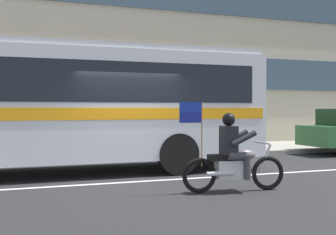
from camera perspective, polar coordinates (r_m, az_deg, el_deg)
The scene contains 7 objects.
ground_plane at distance 10.47m, azimuth -5.05°, elevation -7.89°, with size 60.00×60.00×0.00m, color black.
sidewalk_curb at distance 15.40m, azimuth -10.02°, elevation -4.71°, with size 28.00×3.80×0.15m, color gray.
lane_center_stripe at distance 9.90m, azimuth -4.13°, elevation -8.40°, with size 26.60×0.14×0.01m, color silver.
office_building_facade at distance 17.82m, azimuth -11.38°, elevation 10.69°, with size 28.00×0.89×9.19m.
transit_bus at distance 11.21m, azimuth -15.54°, elevation 2.33°, with size 11.01×2.63×3.22m.
motorcycle_with_rider at distance 8.74m, azimuth 8.54°, elevation -5.30°, with size 2.19×0.67×1.78m.
fire_hydrant at distance 16.04m, azimuth 7.71°, elevation -2.88°, with size 0.22×0.30×0.75m.
Camera 1 is at (-2.69, -9.98, 1.65)m, focal length 46.42 mm.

